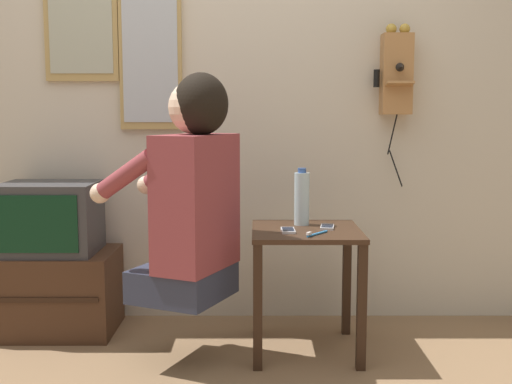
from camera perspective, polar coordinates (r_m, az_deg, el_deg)
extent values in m
cube|color=beige|center=(3.44, -3.27, 9.89)|extent=(6.80, 0.05, 2.55)
cube|color=#382316|center=(2.95, 4.75, -3.52)|extent=(0.50, 0.51, 0.02)
cube|color=black|center=(2.79, 0.41, -10.22)|extent=(0.04, 0.04, 0.55)
cube|color=black|center=(2.82, 9.63, -10.10)|extent=(0.04, 0.04, 0.55)
cube|color=black|center=(3.23, 0.39, -7.81)|extent=(0.04, 0.04, 0.55)
cube|color=black|center=(3.26, 8.32, -7.74)|extent=(0.04, 0.04, 0.55)
cube|color=#2D3347|center=(2.86, -6.26, -7.95)|extent=(0.49, 0.50, 0.14)
cube|color=brown|center=(2.76, -5.07, -0.90)|extent=(0.37, 0.46, 0.58)
sphere|color=beige|center=(2.73, -5.17, 7.51)|extent=(0.23, 0.23, 0.23)
ellipsoid|color=black|center=(2.72, -4.64, 7.81)|extent=(0.31, 0.31, 0.26)
cylinder|color=brown|center=(2.73, -11.31, 1.46)|extent=(0.31, 0.19, 0.23)
cylinder|color=brown|center=(3.02, -7.45, 2.06)|extent=(0.31, 0.19, 0.23)
sphere|color=beige|center=(2.82, -13.43, -0.10)|extent=(0.09, 0.09, 0.09)
sphere|color=beige|center=(3.09, -9.47, 0.63)|extent=(0.09, 0.09, 0.09)
cube|color=#422819|center=(3.44, -17.29, -8.42)|extent=(0.63, 0.43, 0.41)
cube|color=black|center=(3.23, -18.48, -9.08)|extent=(0.56, 0.01, 0.02)
cube|color=#38383A|center=(3.35, -17.57, -2.18)|extent=(0.46, 0.37, 0.35)
cube|color=black|center=(3.17, -18.60, -2.72)|extent=(0.38, 0.01, 0.27)
cube|color=#AD7A47|center=(3.43, 12.64, 10.17)|extent=(0.15, 0.11, 0.41)
cube|color=#AD7A47|center=(3.34, 12.93, 9.37)|extent=(0.14, 0.07, 0.03)
sphere|color=#B79338|center=(3.43, 12.21, 13.99)|extent=(0.05, 0.05, 0.05)
sphere|color=#B79338|center=(3.45, 13.36, 13.93)|extent=(0.05, 0.05, 0.05)
cone|color=black|center=(3.33, 13.04, 10.79)|extent=(0.04, 0.05, 0.04)
cylinder|color=black|center=(3.41, 10.94, 9.89)|extent=(0.03, 0.03, 0.09)
cylinder|color=black|center=(3.41, 12.31, 5.07)|extent=(0.04, 0.04, 0.22)
cylinder|color=black|center=(3.43, 12.58, 2.06)|extent=(0.07, 0.06, 0.19)
cube|color=tan|center=(3.54, -15.00, 13.98)|extent=(0.38, 0.02, 0.55)
cube|color=#A8AD99|center=(3.52, -15.06, 14.00)|extent=(0.33, 0.01, 0.47)
cube|color=tan|center=(3.44, -9.08, 11.72)|extent=(0.32, 0.03, 0.74)
cube|color=#B2BCC6|center=(3.43, -9.13, 11.74)|extent=(0.28, 0.01, 0.67)
cube|color=silver|center=(2.88, 3.12, -3.43)|extent=(0.06, 0.13, 0.01)
cube|color=black|center=(2.88, 3.13, -3.31)|extent=(0.05, 0.10, 0.00)
cube|color=silver|center=(2.98, 6.61, -3.10)|extent=(0.08, 0.13, 0.01)
cube|color=black|center=(2.98, 6.62, -2.99)|extent=(0.06, 0.10, 0.00)
cylinder|color=silver|center=(3.04, 4.35, -0.61)|extent=(0.07, 0.07, 0.25)
cylinder|color=#2D4C8C|center=(3.02, 4.38, 1.93)|extent=(0.04, 0.04, 0.02)
cylinder|color=#338CD8|center=(2.81, 5.73, -3.71)|extent=(0.10, 0.13, 0.01)
cube|color=white|center=(2.75, 4.99, -3.70)|extent=(0.03, 0.03, 0.01)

